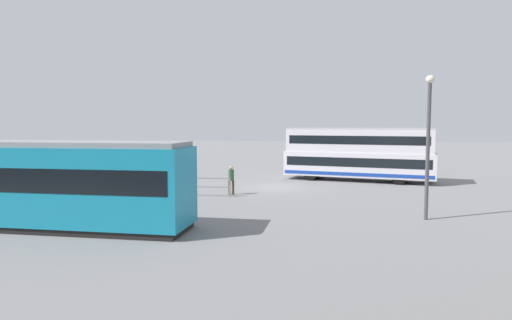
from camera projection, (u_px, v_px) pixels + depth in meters
The scene contains 7 objects.
ground_plane at pixel (277, 187), 28.84m from camera, with size 160.00×160.00×0.00m, color gray.
double_decker_bus at pixel (358, 154), 31.90m from camera, with size 10.89×5.12×3.83m.
tram_yellow at pixel (26, 183), 17.53m from camera, with size 13.53×3.12×3.44m.
pedestrian_near_railing at pixel (231, 178), 25.61m from camera, with size 0.41×0.41×1.69m.
pedestrian_railing at pixel (173, 183), 25.17m from camera, with size 6.63×0.30×1.08m.
info_sign at pixel (126, 166), 26.40m from camera, with size 1.19×0.18×2.32m.
street_lamp at pixel (428, 135), 18.68m from camera, with size 0.36×0.36×6.17m.
Camera 1 is at (-2.33, 28.54, 4.11)m, focal length 30.89 mm.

